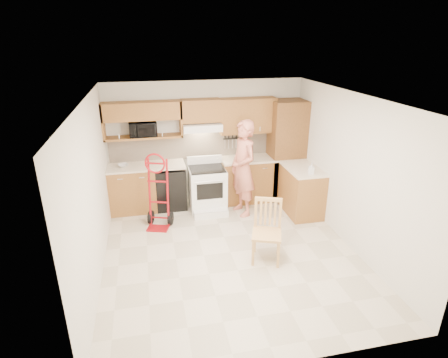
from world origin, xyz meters
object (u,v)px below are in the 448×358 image
object	(u,v)px
person	(243,169)
hand_truck	(157,195)
microwave	(143,129)
dining_chair	(267,232)
range	(208,186)

from	to	relation	value
person	hand_truck	distance (m)	1.69
microwave	hand_truck	size ratio (longest dim) A/B	0.40
hand_truck	dining_chair	size ratio (longest dim) A/B	1.30
microwave	hand_truck	distance (m)	1.39
microwave	person	world-z (taller)	person
range	hand_truck	world-z (taller)	hand_truck
microwave	range	size ratio (longest dim) A/B	0.50
microwave	hand_truck	xyz separation A→B (m)	(0.17, -0.96, -0.99)
dining_chair	range	bearing A→B (deg)	127.47
range	person	xyz separation A→B (m)	(0.65, -0.27, 0.42)
hand_truck	dining_chair	world-z (taller)	hand_truck
range	hand_truck	size ratio (longest dim) A/B	0.81
person	hand_truck	xyz separation A→B (m)	(-1.65, -0.23, -0.30)
range	dining_chair	bearing A→B (deg)	-73.03
range	person	world-z (taller)	person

